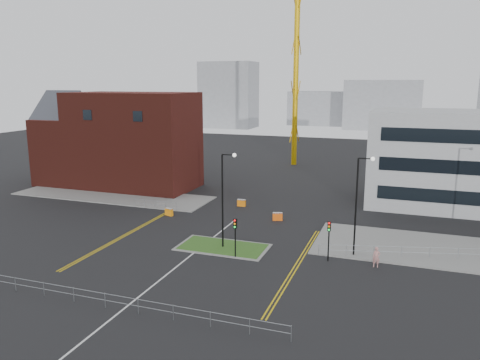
% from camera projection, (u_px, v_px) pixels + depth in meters
% --- Properties ---
extents(ground, '(200.00, 200.00, 0.00)m').
position_uv_depth(ground, '(164.00, 277.00, 37.92)').
color(ground, black).
rests_on(ground, ground).
extents(pavement_left, '(28.00, 8.00, 0.12)m').
position_uv_depth(pavement_left, '(112.00, 196.00, 64.73)').
color(pavement_left, slate).
rests_on(pavement_left, ground).
extents(pavement_right, '(24.00, 10.00, 0.12)m').
position_uv_depth(pavement_right, '(446.00, 251.00, 43.63)').
color(pavement_right, slate).
rests_on(pavement_right, ground).
extents(island_kerb, '(8.60, 4.60, 0.08)m').
position_uv_depth(island_kerb, '(223.00, 247.00, 44.64)').
color(island_kerb, slate).
rests_on(island_kerb, ground).
extents(grass_island, '(8.00, 4.00, 0.12)m').
position_uv_depth(grass_island, '(223.00, 247.00, 44.63)').
color(grass_island, '#27541C').
rests_on(grass_island, ground).
extents(brick_building, '(24.20, 10.07, 14.24)m').
position_uv_depth(brick_building, '(116.00, 141.00, 69.83)').
color(brick_building, '#4E1A13').
rests_on(brick_building, ground).
extents(office_block, '(25.00, 12.20, 12.00)m').
position_uv_depth(office_block, '(475.00, 160.00, 57.67)').
color(office_block, '#A7A9AC').
rests_on(office_block, ground).
extents(tower_crane, '(52.86, 5.93, 36.48)m').
position_uv_depth(tower_crane, '(329.00, 25.00, 81.64)').
color(tower_crane, '#EDB30D').
rests_on(tower_crane, ground).
extents(streetlamp_island, '(1.46, 0.36, 9.18)m').
position_uv_depth(streetlamp_island, '(225.00, 193.00, 43.45)').
color(streetlamp_island, black).
rests_on(streetlamp_island, ground).
extents(streetlamp_right_near, '(1.46, 0.36, 9.18)m').
position_uv_depth(streetlamp_right_near, '(359.00, 198.00, 41.38)').
color(streetlamp_right_near, black).
rests_on(streetlamp_right_near, ground).
extents(traffic_light_island, '(0.28, 0.33, 3.65)m').
position_uv_depth(traffic_light_island, '(235.00, 230.00, 41.60)').
color(traffic_light_island, black).
rests_on(traffic_light_island, ground).
extents(traffic_light_right, '(0.28, 0.33, 3.65)m').
position_uv_depth(traffic_light_right, '(329.00, 233.00, 40.83)').
color(traffic_light_right, black).
rests_on(traffic_light_right, ground).
extents(railing_front, '(24.05, 0.05, 1.10)m').
position_uv_depth(railing_front, '(121.00, 300.00, 32.22)').
color(railing_front, gray).
rests_on(railing_front, ground).
extents(railing_left, '(6.05, 0.05, 1.10)m').
position_uv_depth(railing_left, '(155.00, 203.00, 57.96)').
color(railing_left, gray).
rests_on(railing_left, ground).
extents(railing_right, '(19.05, 5.05, 1.10)m').
position_uv_depth(railing_right, '(430.00, 250.00, 41.67)').
color(railing_right, gray).
rests_on(railing_right, ground).
extents(centre_line, '(0.15, 30.00, 0.01)m').
position_uv_depth(centre_line, '(175.00, 268.00, 39.76)').
color(centre_line, silver).
rests_on(centre_line, ground).
extents(yellow_left_a, '(0.12, 24.00, 0.01)m').
position_uv_depth(yellow_left_a, '(134.00, 229.00, 50.08)').
color(yellow_left_a, gold).
rests_on(yellow_left_a, ground).
extents(yellow_left_b, '(0.12, 24.00, 0.01)m').
position_uv_depth(yellow_left_b, '(137.00, 230.00, 49.98)').
color(yellow_left_b, gold).
rests_on(yellow_left_b, ground).
extents(yellow_right_a, '(0.12, 20.00, 0.01)m').
position_uv_depth(yellow_right_a, '(295.00, 265.00, 40.35)').
color(yellow_right_a, gold).
rests_on(yellow_right_a, ground).
extents(yellow_right_b, '(0.12, 20.00, 0.01)m').
position_uv_depth(yellow_right_b, '(298.00, 266.00, 40.25)').
color(yellow_right_b, gold).
rests_on(yellow_right_b, ground).
extents(skyline_a, '(18.00, 12.00, 22.00)m').
position_uv_depth(skyline_a, '(229.00, 95.00, 159.38)').
color(skyline_a, gray).
rests_on(skyline_a, ground).
extents(skyline_b, '(24.00, 12.00, 16.00)m').
position_uv_depth(skyline_b, '(382.00, 105.00, 152.89)').
color(skyline_b, gray).
rests_on(skyline_b, ground).
extents(skyline_d, '(30.00, 12.00, 12.00)m').
position_uv_depth(skyline_d, '(331.00, 108.00, 168.41)').
color(skyline_d, gray).
rests_on(skyline_d, ground).
extents(pedestrian, '(0.68, 0.48, 1.77)m').
position_uv_depth(pedestrian, '(376.00, 257.00, 39.82)').
color(pedestrian, tan).
rests_on(pedestrian, ground).
extents(barrier_left, '(1.11, 0.65, 0.88)m').
position_uv_depth(barrier_left, '(169.00, 212.00, 55.19)').
color(barrier_left, orange).
rests_on(barrier_left, ground).
extents(barrier_mid, '(1.07, 0.36, 0.89)m').
position_uv_depth(barrier_mid, '(241.00, 203.00, 59.31)').
color(barrier_mid, orange).
rests_on(barrier_mid, ground).
extents(barrier_right, '(1.17, 0.70, 0.93)m').
position_uv_depth(barrier_right, '(278.00, 216.00, 53.25)').
color(barrier_right, '#F85B0D').
rests_on(barrier_right, ground).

